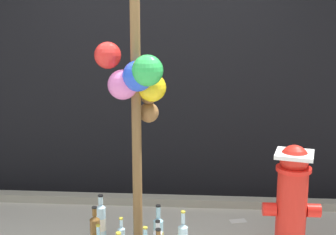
{
  "coord_description": "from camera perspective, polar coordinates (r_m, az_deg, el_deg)",
  "views": [
    {
      "loc": [
        0.46,
        -3.01,
        1.78
      ],
      "look_at": [
        0.23,
        0.22,
        1.09
      ],
      "focal_mm": 48.63,
      "sensor_mm": 36.0,
      "label": 1
    }
  ],
  "objects": [
    {
      "name": "building_wall",
      "position": [
        4.61,
        -1.72,
        11.49
      ],
      "size": [
        10.0,
        0.2,
        3.48
      ],
      "color": "black",
      "rests_on": "ground_plane"
    },
    {
      "name": "curb_strip",
      "position": [
        4.58,
        -2.06,
        -10.34
      ],
      "size": [
        8.0,
        0.12,
        0.08
      ],
      "primitive_type": "cube",
      "color": "gray",
      "rests_on": "ground_plane"
    },
    {
      "name": "memorial_post",
      "position": [
        3.24,
        -4.09,
        7.62
      ],
      "size": [
        0.57,
        0.45,
        2.61
      ],
      "color": "brown",
      "rests_on": "ground_plane"
    },
    {
      "name": "fire_hydrant",
      "position": [
        3.6,
        15.26,
        -9.86
      ],
      "size": [
        0.43,
        0.33,
        0.89
      ],
      "color": "red",
      "rests_on": "ground_plane"
    },
    {
      "name": "bottle_0",
      "position": [
        3.69,
        -9.11,
        -14.14
      ],
      "size": [
        0.08,
        0.08,
        0.38
      ],
      "color": "brown",
      "rests_on": "ground_plane"
    },
    {
      "name": "bottle_2",
      "position": [
        3.79,
        -3.9,
        -13.64
      ],
      "size": [
        0.06,
        0.06,
        0.35
      ],
      "color": "#93CCE0",
      "rests_on": "ground_plane"
    },
    {
      "name": "bottle_3",
      "position": [
        3.76,
        -1.22,
        -14.1
      ],
      "size": [
        0.08,
        0.08,
        0.35
      ],
      "color": "#93CCE0",
      "rests_on": "ground_plane"
    },
    {
      "name": "bottle_4",
      "position": [
        3.86,
        -8.36,
        -12.82
      ],
      "size": [
        0.08,
        0.08,
        0.4
      ],
      "color": "#B2DBEA",
      "rests_on": "ground_plane"
    },
    {
      "name": "litter_3",
      "position": [
        4.28,
        8.76,
        -12.68
      ],
      "size": [
        0.16,
        0.12,
        0.01
      ],
      "primitive_type": "cube",
      "rotation": [
        0.0,
        0.0,
        0.26
      ],
      "color": "silver",
      "rests_on": "ground_plane"
    }
  ]
}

